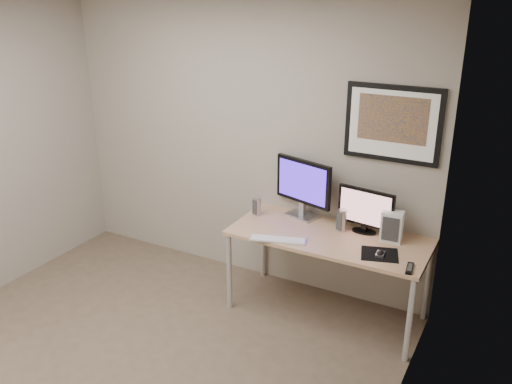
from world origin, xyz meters
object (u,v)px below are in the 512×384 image
Objects in this scene: monitor_large at (303,186)px; keyboard at (278,239)px; desk at (328,243)px; monitor_tv at (366,210)px; speaker_right at (342,220)px; framed_art at (393,124)px; speaker_left at (257,206)px; fan_unit at (392,226)px.

monitor_large reaches higher than keyboard.
desk is 3.35× the size of monitor_tv.
desk is 8.59× the size of speaker_right.
desk is at bearing 23.69° from keyboard.
framed_art reaches higher than desk.
framed_art is at bearing 55.54° from speaker_right.
speaker_left is 0.35× the size of keyboard.
keyboard is at bearing -137.78° from framed_art.
speaker_left is 0.54m from keyboard.
monitor_tv is at bearing 163.82° from fan_unit.
speaker_left is at bearing 118.61° from keyboard.
monitor_tv is at bearing -129.33° from framed_art.
monitor_tv reaches higher than speaker_left.
speaker_left is 0.64× the size of fan_unit.
desk is 2.89× the size of monitor_large.
speaker_right reaches higher than keyboard.
speaker_right is at bearing 20.29° from speaker_left.
framed_art reaches higher than monitor_large.
monitor_tv is (0.23, 0.19, 0.27)m from desk.
desk is at bearing -136.54° from framed_art.
monitor_tv is at bearing 22.93° from keyboard.
framed_art is 0.87m from speaker_right.
monitor_tv is 2.56× the size of speaker_right.
keyboard reaches higher than desk.
fan_unit is (0.23, -0.05, -0.08)m from monitor_tv.
keyboard is at bearing -26.96° from speaker_left.
monitor_large is (-0.34, 0.25, 0.35)m from desk.
desk is at bearing 9.64° from speaker_left.
framed_art reaches higher than speaker_right.
fan_unit is (0.81, -0.11, -0.16)m from monitor_large.
fan_unit reaches higher than keyboard.
speaker_left is (-0.94, -0.09, -0.12)m from monitor_tv.
monitor_large is 1.16× the size of monitor_tv.
monitor_tv is at bearing 10.11° from monitor_large.
speaker_left is at bearing -155.63° from speaker_right.
monitor_large is (-0.69, -0.08, -0.61)m from framed_art.
keyboard is (-0.67, -0.61, -0.88)m from framed_art.
fan_unit is (0.41, 0.00, 0.03)m from speaker_right.
framed_art reaches higher than fan_unit.
monitor_large is 2.22× the size of fan_unit.
monitor_large is at bearing 144.25° from desk.
desk is 0.22m from speaker_right.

